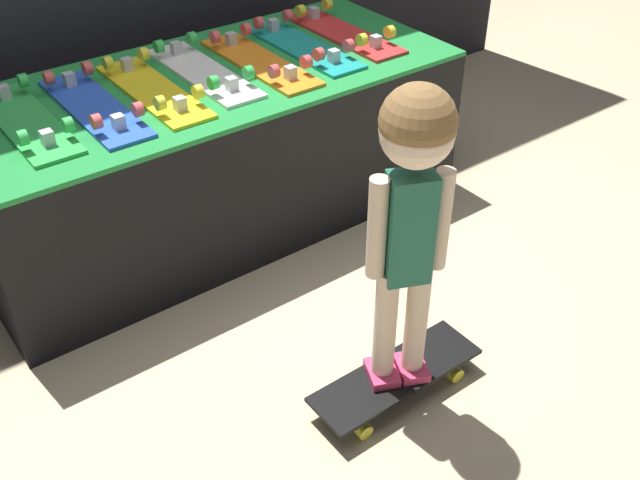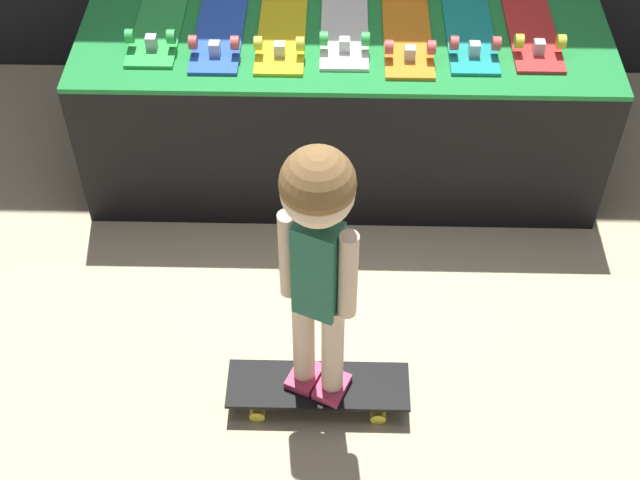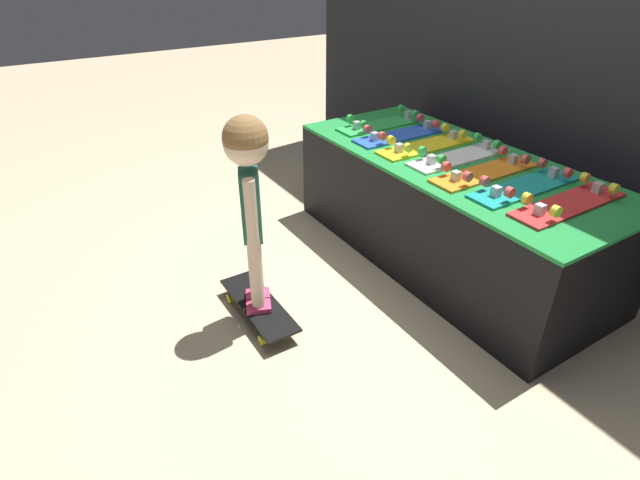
{
  "view_description": "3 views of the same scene",
  "coord_description": "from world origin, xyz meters",
  "views": [
    {
      "loc": [
        -1.31,
        -2.01,
        1.9
      ],
      "look_at": [
        -0.1,
        -0.39,
        0.42
      ],
      "focal_mm": 42.0,
      "sensor_mm": 36.0,
      "label": 1
    },
    {
      "loc": [
        -0.03,
        -2.48,
        2.59
      ],
      "look_at": [
        -0.08,
        -0.33,
        0.33
      ],
      "focal_mm": 50.0,
      "sensor_mm": 36.0,
      "label": 2
    },
    {
      "loc": [
        1.9,
        -1.62,
        1.75
      ],
      "look_at": [
        -0.11,
        -0.37,
        0.34
      ],
      "focal_mm": 28.0,
      "sensor_mm": 36.0,
      "label": 3
    }
  ],
  "objects": [
    {
      "name": "ground_plane",
      "position": [
        0.0,
        0.0,
        0.0
      ],
      "size": [
        16.0,
        16.0,
        0.0
      ],
      "primitive_type": "plane",
      "color": "beige"
    },
    {
      "name": "back_wall",
      "position": [
        0.0,
        1.18,
        1.39
      ],
      "size": [
        4.8,
        0.1,
        2.77
      ],
      "color": "black",
      "rests_on": "ground_plane"
    },
    {
      "name": "display_rack",
      "position": [
        0.0,
        0.5,
        0.33
      ],
      "size": [
        2.04,
        0.88,
        0.67
      ],
      "color": "black",
      "rests_on": "ground_plane"
    },
    {
      "name": "skateboard_green_on_rack",
      "position": [
        -0.71,
        0.52,
        0.68
      ],
      "size": [
        0.18,
        0.67,
        0.09
      ],
      "color": "green",
      "rests_on": "display_rack"
    },
    {
      "name": "skateboard_blue_on_rack",
      "position": [
        -0.48,
        0.49,
        0.68
      ],
      "size": [
        0.18,
        0.67,
        0.09
      ],
      "color": "blue",
      "rests_on": "display_rack"
    },
    {
      "name": "skateboard_yellow_on_rack",
      "position": [
        -0.24,
        0.49,
        0.68
      ],
      "size": [
        0.18,
        0.67,
        0.09
      ],
      "color": "yellow",
      "rests_on": "display_rack"
    },
    {
      "name": "skateboard_white_on_rack",
      "position": [
        0.0,
        0.52,
        0.68
      ],
      "size": [
        0.18,
        0.67,
        0.09
      ],
      "color": "white",
      "rests_on": "display_rack"
    },
    {
      "name": "skateboard_orange_on_rack",
      "position": [
        0.24,
        0.47,
        0.68
      ],
      "size": [
        0.18,
        0.67,
        0.09
      ],
      "color": "orange",
      "rests_on": "display_rack"
    },
    {
      "name": "skateboard_teal_on_rack",
      "position": [
        0.48,
        0.51,
        0.68
      ],
      "size": [
        0.18,
        0.67,
        0.09
      ],
      "color": "teal",
      "rests_on": "display_rack"
    },
    {
      "name": "skateboard_red_on_rack",
      "position": [
        0.71,
        0.52,
        0.68
      ],
      "size": [
        0.18,
        0.67,
        0.09
      ],
      "color": "red",
      "rests_on": "display_rack"
    },
    {
      "name": "skateboard_on_floor",
      "position": [
        -0.07,
        -0.78,
        0.07
      ],
      "size": [
        0.61,
        0.19,
        0.09
      ],
      "color": "black",
      "rests_on": "ground_plane"
    },
    {
      "name": "child",
      "position": [
        -0.07,
        -0.78,
        0.81
      ],
      "size": [
        0.23,
        0.21,
        1.02
      ],
      "rotation": [
        0.0,
        0.0,
        -0.41
      ],
      "color": "#E03D6B",
      "rests_on": "skateboard_on_floor"
    }
  ]
}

